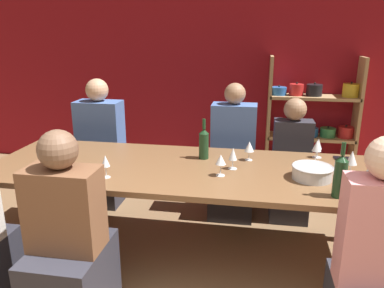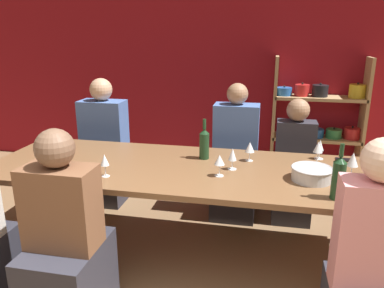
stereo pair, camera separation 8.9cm
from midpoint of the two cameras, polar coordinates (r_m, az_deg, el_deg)
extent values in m
cube|color=maroon|center=(4.71, 4.66, 12.30)|extent=(8.80, 0.06, 2.70)
cube|color=tan|center=(4.58, 11.03, 3.98)|extent=(0.04, 0.30, 1.44)
cube|color=tan|center=(4.71, 23.24, 3.27)|extent=(0.04, 0.30, 1.44)
cube|color=tan|center=(4.82, 16.51, -4.53)|extent=(1.00, 0.30, 0.04)
cylinder|color=black|center=(4.76, 11.82, -3.39)|extent=(0.18, 0.18, 0.13)
sphere|color=black|center=(4.73, 11.88, -2.50)|extent=(0.02, 0.02, 0.02)
cylinder|color=gold|center=(4.77, 14.22, -3.41)|extent=(0.18, 0.18, 0.15)
sphere|color=black|center=(4.74, 14.29, -2.44)|extent=(0.02, 0.02, 0.02)
cylinder|color=red|center=(4.80, 16.57, -3.81)|extent=(0.18, 0.18, 0.09)
sphere|color=black|center=(4.78, 16.63, -3.15)|extent=(0.02, 0.02, 0.02)
cylinder|color=#338447|center=(4.83, 18.92, -3.89)|extent=(0.18, 0.18, 0.10)
sphere|color=black|center=(4.81, 18.99, -3.21)|extent=(0.02, 0.02, 0.02)
cylinder|color=#E0561E|center=(4.86, 21.24, -3.99)|extent=(0.18, 0.18, 0.09)
sphere|color=black|center=(4.85, 21.31, -3.33)|extent=(0.02, 0.02, 0.02)
cube|color=tan|center=(4.67, 16.99, 0.98)|extent=(1.00, 0.30, 0.04)
cylinder|color=silver|center=(4.63, 14.64, 2.15)|extent=(0.18, 0.18, 0.14)
sphere|color=black|center=(4.61, 14.71, 3.12)|extent=(0.02, 0.02, 0.02)
cylinder|color=#235BAD|center=(4.66, 17.06, 1.78)|extent=(0.18, 0.18, 0.10)
sphere|color=black|center=(4.64, 17.13, 2.51)|extent=(0.02, 0.02, 0.02)
cylinder|color=#338447|center=(4.69, 19.48, 1.68)|extent=(0.18, 0.18, 0.10)
sphere|color=black|center=(4.67, 19.55, 2.44)|extent=(0.02, 0.02, 0.02)
cylinder|color=red|center=(4.72, 21.87, 1.69)|extent=(0.18, 0.18, 0.13)
sphere|color=black|center=(4.70, 21.97, 2.59)|extent=(0.02, 0.02, 0.02)
cube|color=tan|center=(4.57, 17.50, 6.80)|extent=(1.00, 0.30, 0.04)
cylinder|color=#235BAD|center=(4.53, 12.53, 7.90)|extent=(0.18, 0.18, 0.09)
sphere|color=black|center=(4.52, 12.58, 8.62)|extent=(0.02, 0.02, 0.02)
cylinder|color=red|center=(4.54, 15.08, 7.99)|extent=(0.16, 0.16, 0.13)
sphere|color=black|center=(4.53, 15.16, 8.97)|extent=(0.02, 0.02, 0.02)
cylinder|color=black|center=(4.56, 17.59, 7.83)|extent=(0.18, 0.18, 0.13)
sphere|color=black|center=(4.55, 17.68, 8.79)|extent=(0.02, 0.02, 0.02)
cylinder|color=gold|center=(4.63, 22.53, 7.57)|extent=(0.18, 0.18, 0.15)
sphere|color=black|center=(4.62, 22.65, 8.62)|extent=(0.02, 0.02, 0.02)
cube|color=brown|center=(2.80, -1.27, -3.92)|extent=(3.03, 1.03, 0.04)
cube|color=brown|center=(3.83, -21.58, -5.28)|extent=(0.08, 0.08, 0.70)
cube|color=brown|center=(3.42, 24.94, -8.32)|extent=(0.08, 0.08, 0.70)
cylinder|color=#B7BABC|center=(2.68, 16.93, -4.19)|extent=(0.27, 0.27, 0.09)
torus|color=#B7BABC|center=(2.66, 17.00, -3.35)|extent=(0.28, 0.28, 0.01)
cylinder|color=#19381E|center=(2.42, 20.61, -5.02)|extent=(0.08, 0.08, 0.23)
cone|color=#19381E|center=(2.37, 20.94, -2.02)|extent=(0.08, 0.08, 0.04)
cylinder|color=#19381E|center=(2.36, 21.08, -0.69)|extent=(0.03, 0.03, 0.08)
cylinder|color=#19381E|center=(2.95, 0.97, -0.31)|extent=(0.08, 0.08, 0.21)
cone|color=#19381E|center=(2.92, 0.98, 1.95)|extent=(0.08, 0.08, 0.04)
cylinder|color=#19381E|center=(2.90, 0.99, 3.06)|extent=(0.03, 0.03, 0.08)
cylinder|color=white|center=(2.96, 7.79, -2.43)|extent=(0.06, 0.06, 0.00)
cylinder|color=white|center=(2.95, 7.82, -1.75)|extent=(0.01, 0.01, 0.07)
cone|color=white|center=(2.93, 7.88, -0.37)|extent=(0.07, 0.07, 0.08)
cylinder|color=white|center=(2.67, 24.50, -6.07)|extent=(0.06, 0.06, 0.00)
cylinder|color=white|center=(2.65, 24.61, -5.19)|extent=(0.01, 0.01, 0.08)
cone|color=white|center=(2.62, 24.84, -3.44)|extent=(0.08, 0.08, 0.09)
cylinder|color=beige|center=(2.63, 24.78, -3.90)|extent=(0.04, 0.04, 0.03)
cylinder|color=white|center=(2.77, 5.27, -3.76)|extent=(0.06, 0.06, 0.00)
cylinder|color=white|center=(2.75, 5.29, -3.07)|extent=(0.01, 0.01, 0.07)
cone|color=white|center=(2.73, 5.34, -1.49)|extent=(0.06, 0.06, 0.09)
cylinder|color=white|center=(2.63, 3.38, -4.81)|extent=(0.06, 0.06, 0.00)
cylinder|color=white|center=(2.62, 3.39, -3.93)|extent=(0.01, 0.01, 0.08)
cone|color=white|center=(2.59, 3.42, -2.37)|extent=(0.07, 0.07, 0.07)
cylinder|color=beige|center=(2.60, 3.42, -2.72)|extent=(0.04, 0.04, 0.03)
cylinder|color=white|center=(2.39, 22.98, -8.55)|extent=(0.06, 0.06, 0.00)
cylinder|color=white|center=(2.37, 23.07, -7.84)|extent=(0.01, 0.01, 0.06)
cone|color=white|center=(2.35, 23.26, -6.31)|extent=(0.06, 0.06, 0.08)
cylinder|color=beige|center=(2.35, 23.20, -6.73)|extent=(0.04, 0.04, 0.03)
cylinder|color=white|center=(2.88, 22.13, -4.11)|extent=(0.07, 0.07, 0.00)
cylinder|color=white|center=(2.87, 22.20, -3.47)|extent=(0.01, 0.01, 0.06)
cone|color=white|center=(2.85, 22.38, -1.94)|extent=(0.08, 0.08, 0.10)
cylinder|color=beige|center=(2.86, 22.32, -2.42)|extent=(0.04, 0.04, 0.04)
cylinder|color=white|center=(3.03, 17.47, -2.64)|extent=(0.07, 0.07, 0.00)
cylinder|color=white|center=(3.02, 17.55, -1.82)|extent=(0.01, 0.01, 0.09)
cone|color=white|center=(2.99, 17.69, -0.26)|extent=(0.07, 0.07, 0.08)
cylinder|color=white|center=(3.15, 17.73, -1.95)|extent=(0.07, 0.07, 0.00)
cylinder|color=white|center=(3.14, 17.79, -1.33)|extent=(0.01, 0.01, 0.07)
cone|color=white|center=(3.11, 17.91, 0.02)|extent=(0.06, 0.06, 0.09)
cylinder|color=white|center=(2.67, -13.84, -4.94)|extent=(0.06, 0.06, 0.00)
cylinder|color=white|center=(2.66, -13.90, -4.11)|extent=(0.01, 0.01, 0.08)
cone|color=white|center=(2.63, -14.02, -2.50)|extent=(0.06, 0.06, 0.08)
cylinder|color=beige|center=(2.64, -13.99, -2.91)|extent=(0.03, 0.03, 0.03)
cube|color=black|center=(3.19, 21.37, -2.03)|extent=(0.15, 0.07, 0.01)
cube|color=pink|center=(2.12, 25.23, -12.40)|extent=(0.35, 0.19, 0.60)
cube|color=#2D2D38|center=(4.09, -13.96, -4.95)|extent=(0.46, 0.57, 0.47)
cube|color=#4C70B7|center=(3.93, -14.49, 2.17)|extent=(0.46, 0.25, 0.58)
sphere|color=tan|center=(3.85, -14.93, 7.96)|extent=(0.22, 0.22, 0.22)
cube|color=#2D2D38|center=(2.54, -18.80, -19.46)|extent=(0.42, 0.52, 0.50)
cube|color=brown|center=(2.29, -19.96, -9.35)|extent=(0.42, 0.23, 0.49)
sphere|color=brown|center=(2.16, -20.89, -0.82)|extent=(0.22, 0.22, 0.22)
cube|color=#2D2D38|center=(3.71, 13.83, -7.14)|extent=(0.35, 0.44, 0.48)
cube|color=#2D2D38|center=(3.55, 14.35, -0.15)|extent=(0.35, 0.19, 0.46)
sphere|color=#9E7556|center=(3.47, 14.75, 5.13)|extent=(0.20, 0.20, 0.20)
cube|color=#2D2D38|center=(3.68, 5.39, -6.77)|extent=(0.41, 0.51, 0.49)
cube|color=#4C70B7|center=(3.51, 5.63, 1.34)|extent=(0.41, 0.23, 0.59)
sphere|color=#9E7556|center=(3.42, 5.82, 7.65)|extent=(0.19, 0.19, 0.19)
camera|label=1|loc=(0.04, -90.90, -0.27)|focal=35.00mm
camera|label=2|loc=(0.04, 89.10, 0.27)|focal=35.00mm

